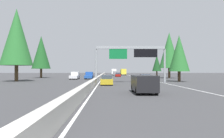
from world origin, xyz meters
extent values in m
plane|color=#38383A|center=(60.00, 0.00, 0.00)|extent=(320.00, 320.00, 0.00)
cube|color=#ADAAA3|center=(80.00, 0.30, 0.45)|extent=(180.00, 0.56, 0.90)
cube|color=silver|center=(70.00, -11.52, 0.01)|extent=(160.00, 0.16, 0.01)
cube|color=silver|center=(70.00, -0.25, 0.01)|extent=(160.00, 0.16, 0.01)
cylinder|color=gray|center=(36.88, 0.30, 3.02)|extent=(0.36, 0.36, 6.05)
cylinder|color=gray|center=(36.88, -12.02, 3.02)|extent=(0.36, 0.36, 6.05)
cube|color=gray|center=(36.88, -5.86, 6.30)|extent=(0.50, 12.32, 0.50)
cube|color=#0C602D|center=(36.73, -3.64, 5.20)|extent=(0.12, 3.20, 1.90)
cube|color=black|center=(36.73, -8.57, 5.30)|extent=(0.16, 4.20, 1.50)
cube|color=black|center=(17.54, -5.20, 0.97)|extent=(5.00, 1.95, 1.44)
cube|color=#2D3847|center=(15.24, -5.20, 1.22)|extent=(0.08, 1.48, 0.56)
cylinder|color=black|center=(19.24, -4.34, 0.35)|extent=(0.70, 0.24, 0.70)
cylinder|color=black|center=(19.24, -6.05, 0.35)|extent=(0.70, 0.24, 0.70)
cylinder|color=black|center=(15.84, -4.34, 0.35)|extent=(0.70, 0.24, 0.70)
cylinder|color=black|center=(15.84, -6.05, 0.35)|extent=(0.70, 0.24, 0.70)
cube|color=#AD931E|center=(30.63, -1.63, 0.53)|extent=(4.40, 1.80, 0.76)
cube|color=#2D3847|center=(30.41, -1.63, 1.19)|extent=(2.46, 1.51, 0.56)
cylinder|color=black|center=(32.04, -0.84, 0.32)|extent=(0.64, 0.22, 0.64)
cylinder|color=black|center=(32.04, -2.42, 0.32)|extent=(0.64, 0.22, 0.64)
cylinder|color=black|center=(29.23, -0.84, 0.32)|extent=(0.64, 0.22, 0.64)
cylinder|color=black|center=(29.23, -2.42, 0.32)|extent=(0.64, 0.22, 0.64)
cube|color=maroon|center=(76.71, -5.42, 0.53)|extent=(4.40, 1.80, 0.76)
cube|color=#2D3847|center=(76.49, -5.42, 1.19)|extent=(2.46, 1.51, 0.56)
cylinder|color=black|center=(78.12, -4.63, 0.32)|extent=(0.64, 0.22, 0.64)
cylinder|color=black|center=(78.12, -6.21, 0.32)|extent=(0.64, 0.22, 0.64)
cylinder|color=black|center=(75.30, -4.63, 0.32)|extent=(0.64, 0.22, 0.64)
cylinder|color=black|center=(75.30, -6.21, 0.32)|extent=(0.64, 0.22, 0.64)
cube|color=gold|center=(104.02, -9.24, 1.70)|extent=(6.12, 2.40, 2.50)
cube|color=#2D6B38|center=(108.27, -9.24, 1.40)|extent=(2.38, 2.30, 1.90)
cylinder|color=black|center=(108.10, -8.18, 0.45)|extent=(0.90, 0.28, 0.90)
cylinder|color=black|center=(108.10, -10.30, 0.45)|extent=(0.90, 0.28, 0.90)
cylinder|color=black|center=(102.32, -8.18, 0.45)|extent=(0.90, 0.28, 0.90)
cylinder|color=black|center=(102.32, -10.30, 0.45)|extent=(0.90, 0.28, 0.90)
cube|color=silver|center=(39.58, -8.83, 0.53)|extent=(4.40, 1.80, 0.76)
cube|color=#2D3847|center=(39.36, -8.83, 1.19)|extent=(2.46, 1.51, 0.56)
cylinder|color=black|center=(40.99, -8.04, 0.32)|extent=(0.64, 0.22, 0.64)
cylinder|color=black|center=(40.99, -9.62, 0.32)|extent=(0.64, 0.22, 0.64)
cylinder|color=black|center=(38.17, -8.04, 0.32)|extent=(0.64, 0.22, 0.64)
cylinder|color=black|center=(38.17, -9.62, 0.32)|extent=(0.64, 0.22, 0.64)
cube|color=slate|center=(101.29, -5.20, 0.61)|extent=(5.60, 2.00, 0.70)
cube|color=slate|center=(102.30, -5.20, 1.41)|extent=(2.24, 1.84, 0.90)
cube|color=#2D3847|center=(102.30, -5.20, 1.50)|extent=(2.02, 1.92, 0.41)
cylinder|color=black|center=(103.14, -4.34, 0.40)|extent=(0.80, 0.28, 0.80)
cylinder|color=black|center=(103.14, -6.06, 0.40)|extent=(0.80, 0.28, 0.80)
cylinder|color=black|center=(99.44, -4.34, 0.40)|extent=(0.80, 0.28, 0.80)
cylinder|color=black|center=(99.44, -6.06, 0.40)|extent=(0.80, 0.28, 0.80)
cube|color=white|center=(122.66, -5.19, 1.65)|extent=(11.50, 2.50, 2.90)
cube|color=#2D3847|center=(122.66, -5.19, 2.01)|extent=(11.04, 2.55, 0.84)
cylinder|color=black|center=(126.68, -4.09, 0.50)|extent=(1.00, 0.30, 1.00)
cylinder|color=black|center=(126.68, -6.29, 0.50)|extent=(1.00, 0.30, 1.00)
cylinder|color=black|center=(118.63, -4.09, 0.50)|extent=(1.00, 0.30, 1.00)
cylinder|color=black|center=(118.63, -6.29, 0.50)|extent=(1.00, 0.30, 1.00)
cube|color=#1E4793|center=(54.93, 2.99, 0.61)|extent=(5.60, 2.00, 0.70)
cube|color=#1E4793|center=(55.94, 2.99, 1.41)|extent=(2.24, 1.84, 0.90)
cube|color=#2D3847|center=(55.94, 2.99, 1.50)|extent=(2.02, 1.92, 0.41)
cylinder|color=black|center=(56.78, 3.85, 0.40)|extent=(0.80, 0.28, 0.80)
cylinder|color=black|center=(56.78, 2.13, 0.40)|extent=(0.80, 0.28, 0.80)
cylinder|color=black|center=(53.08, 3.85, 0.40)|extent=(0.80, 0.28, 0.80)
cylinder|color=black|center=(53.08, 2.13, 0.40)|extent=(0.80, 0.28, 0.80)
cube|color=silver|center=(53.99, 6.53, 0.61)|extent=(5.60, 2.00, 0.70)
cube|color=silver|center=(55.00, 6.53, 1.41)|extent=(2.24, 1.84, 0.90)
cube|color=#2D3847|center=(55.00, 6.53, 1.50)|extent=(2.02, 1.92, 0.41)
cylinder|color=black|center=(55.84, 7.39, 0.40)|extent=(0.80, 0.28, 0.80)
cylinder|color=black|center=(55.84, 5.67, 0.40)|extent=(0.80, 0.28, 0.80)
cylinder|color=black|center=(52.15, 7.39, 0.40)|extent=(0.80, 0.28, 0.80)
cylinder|color=black|center=(52.15, 5.67, 0.40)|extent=(0.80, 0.28, 0.80)
cylinder|color=#4C3823|center=(40.79, -15.86, 1.01)|extent=(0.58, 0.58, 2.02)
cone|color=#236028|center=(40.79, -15.86, 5.59)|extent=(4.03, 4.03, 7.14)
cylinder|color=#4C3823|center=(61.70, -19.53, 1.45)|extent=(0.68, 0.68, 2.91)
cone|color=#236028|center=(61.70, -19.53, 8.06)|extent=(5.81, 5.81, 10.30)
cylinder|color=#4C3823|center=(92.90, -22.65, 0.97)|extent=(0.57, 0.57, 1.94)
cone|color=#143D19|center=(92.90, -22.65, 5.38)|extent=(3.88, 3.88, 6.88)
cylinder|color=#4C3823|center=(42.53, 16.63, 1.62)|extent=(0.71, 0.71, 3.24)
cone|color=#236028|center=(42.53, 16.63, 8.98)|extent=(6.47, 6.47, 11.48)
cylinder|color=#4C3823|center=(64.97, 18.09, 1.38)|extent=(0.66, 0.66, 2.76)
cone|color=#194C1E|center=(64.97, 18.09, 7.64)|extent=(5.51, 5.51, 9.77)
camera|label=1|loc=(-4.36, -1.73, 2.15)|focal=37.04mm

